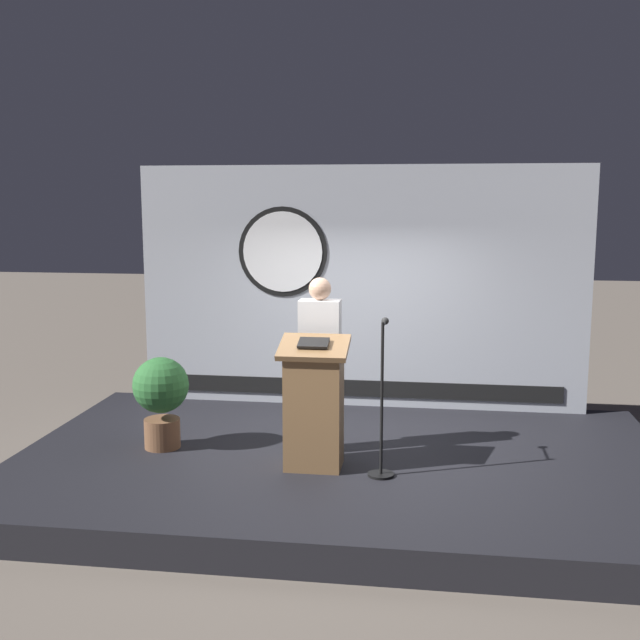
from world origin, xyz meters
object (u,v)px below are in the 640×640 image
object	(u,v)px
speaker_person	(320,363)
potted_plant	(161,394)
microphone_stand	(382,422)
podium	(314,405)

from	to	relation	value
speaker_person	potted_plant	world-z (taller)	speaker_person
microphone_stand	potted_plant	size ratio (longest dim) A/B	1.53
potted_plant	podium	bearing A→B (deg)	-11.98
potted_plant	microphone_stand	bearing A→B (deg)	-11.05
speaker_person	microphone_stand	bearing A→B (deg)	-41.60
podium	potted_plant	distance (m)	1.64
speaker_person	microphone_stand	xyz separation A→B (m)	(0.65, -0.58, -0.40)
podium	microphone_stand	distance (m)	0.65
microphone_stand	speaker_person	bearing A→B (deg)	138.40
podium	speaker_person	xyz separation A→B (m)	(-0.01, 0.48, 0.29)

